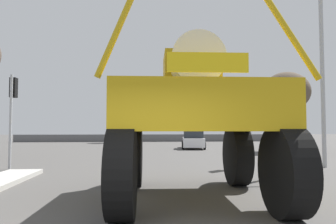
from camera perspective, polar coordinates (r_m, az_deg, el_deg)
The scene contains 9 objects.
ground_plane at distance 21.53m, azimuth -4.23°, elevation -7.48°, with size 120.00×120.00×0.00m, color #4C4947.
oversize_sprayer at distance 7.64m, azimuth 4.61°, elevation -1.04°, with size 4.30×5.29×4.55m.
sedan_ahead at distance 26.07m, azimuth 4.63°, elevation -5.11°, with size 2.26×4.27×1.52m.
traffic_signal_near_left at distance 14.60m, azimuth -26.58°, elevation 1.93°, with size 0.24×0.54×3.93m.
traffic_signal_near_right at distance 14.31m, azimuth 14.57°, elevation 0.36°, with size 0.24×0.54×3.45m.
streetlight_near_right at distance 15.65m, azimuth 26.67°, elevation 9.36°, with size 1.57×0.24×9.08m.
bare_tree_right at distance 24.91m, azimuth 20.86°, elevation 3.43°, with size 3.45×3.45×5.88m.
bare_tree_far_center at distance 37.93m, azimuth -6.65°, elevation 2.90°, with size 2.41×2.41×6.70m.
roadside_barrier at distance 38.83m, azimuth -4.38°, elevation -4.78°, with size 31.36×0.24×0.90m, color #59595B.
Camera 1 is at (-0.13, -3.46, 1.72)m, focal length 33.27 mm.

